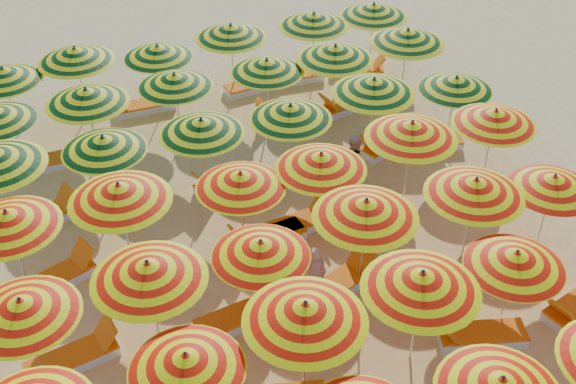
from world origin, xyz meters
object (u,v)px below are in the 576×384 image
object	(u,v)px
umbrella_18	(22,308)
lounger_29	(254,85)
lounger_12	(479,335)
umbrella_33	(290,112)
umbrella_35	(456,84)
umbrella_28	(412,130)
lounger_15	(239,317)
umbrella_34	(374,86)
umbrella_22	(475,187)
umbrella_44	(158,52)
umbrella_14	(305,312)
beachgoer_a	(315,274)
lounger_25	(286,119)
beachgoer_b	(354,161)
umbrella_37	(87,96)
umbrella_23	(553,183)
umbrella_20	(261,249)
lounger_19	(297,224)
umbrella_31	(104,144)
umbrella_46	(314,20)
lounger_17	(57,278)
umbrella_27	(321,161)
umbrella_43	(75,55)
lounger_14	(74,357)
lounger_30	(294,77)
umbrella_39	(267,66)
umbrella_25	(119,193)
lounger_20	(42,218)
umbrella_24	(8,219)
umbrella_47	(374,10)
umbrella_16	(516,260)
umbrella_15	(422,281)
umbrella_38	(175,80)
umbrella_41	(407,36)
lounger_18	(267,239)
lounger_22	(386,145)
umbrella_19	(148,271)
lounger_28	(143,106)
umbrella_40	(335,53)
umbrella_32	(202,127)
lounger_27	(382,97)
umbrella_21	(366,209)
lounger_16	(339,284)

from	to	relation	value
umbrella_18	lounger_29	size ratio (longest dim) A/B	1.39
lounger_12	umbrella_33	bearing A→B (deg)	-60.59
umbrella_35	umbrella_28	bearing A→B (deg)	-140.58
lounger_15	lounger_29	bearing A→B (deg)	61.60
umbrella_34	lounger_29	size ratio (longest dim) A/B	1.33
umbrella_22	umbrella_44	size ratio (longest dim) A/B	1.30
umbrella_22	umbrella_14	bearing A→B (deg)	-155.32
lounger_15	beachgoer_a	world-z (taller)	beachgoer_a
lounger_25	beachgoer_b	size ratio (longest dim) A/B	1.23
umbrella_18	umbrella_37	xyz separation A→B (m)	(2.00, 6.76, 0.08)
umbrella_23	umbrella_20	bearing A→B (deg)	179.00
lounger_19	beachgoer_b	size ratio (longest dim) A/B	1.22
umbrella_31	umbrella_46	bearing A→B (deg)	32.36
umbrella_33	umbrella_44	xyz separation A→B (m)	(-2.30, 4.43, -0.09)
umbrella_22	lounger_17	world-z (taller)	umbrella_22
umbrella_27	beachgoer_b	distance (m)	2.22
umbrella_43	lounger_14	distance (m)	9.25
lounger_19	lounger_30	bearing A→B (deg)	62.37
umbrella_23	umbrella_39	distance (m)	8.00
umbrella_25	lounger_20	bearing A→B (deg)	128.58
umbrella_24	umbrella_47	world-z (taller)	umbrella_47
umbrella_16	umbrella_20	xyz separation A→B (m)	(-4.34, 1.89, 0.01)
umbrella_15	umbrella_27	world-z (taller)	umbrella_15
umbrella_31	umbrella_43	distance (m)	4.47
beachgoer_b	umbrella_38	bearing A→B (deg)	27.14
umbrella_18	umbrella_41	distance (m)	12.95
lounger_18	lounger_22	distance (m)	4.94
lounger_20	beachgoer_b	bearing A→B (deg)	-28.18
umbrella_27	umbrella_28	xyz separation A→B (m)	(2.34, 0.28, 0.12)
umbrella_19	lounger_28	xyz separation A→B (m)	(1.41, 8.86, -1.83)
umbrella_40	lounger_22	xyz separation A→B (m)	(0.68, -2.08, -1.84)
umbrella_32	lounger_20	xyz separation A→B (m)	(-3.94, 0.12, -1.74)
umbrella_46	lounger_28	distance (m)	5.62
umbrella_23	umbrella_44	size ratio (longest dim) A/B	1.04
umbrella_16	umbrella_28	distance (m)	4.30
umbrella_24	lounger_25	distance (m)	8.69
umbrella_37	umbrella_18	bearing A→B (deg)	-106.46
lounger_12	lounger_27	distance (m)	9.24
umbrella_15	umbrella_43	size ratio (longest dim) A/B	0.90
lounger_19	umbrella_34	bearing A→B (deg)	30.74
lounger_19	umbrella_21	bearing A→B (deg)	-80.09
lounger_16	lounger_17	xyz separation A→B (m)	(-5.55, 2.21, 0.00)
lounger_19	beachgoer_a	xyz separation A→B (m)	(-0.41, -2.15, 0.50)
beachgoer_a	umbrella_47	bearing A→B (deg)	-105.32
lounger_12	lounger_30	bearing A→B (deg)	-75.76
umbrella_25	umbrella_31	world-z (taller)	umbrella_25
umbrella_15	lounger_12	size ratio (longest dim) A/B	1.25
umbrella_43	lounger_27	bearing A→B (deg)	-14.45
umbrella_43	umbrella_27	bearing A→B (deg)	-57.50
umbrella_31	umbrella_35	distance (m)	8.97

